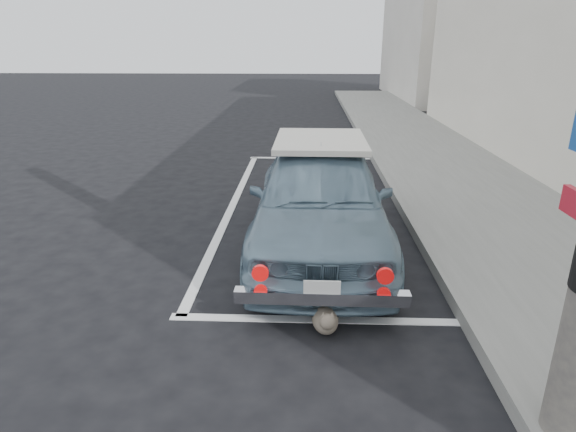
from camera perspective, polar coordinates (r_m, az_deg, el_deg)
name	(u,v)px	position (r m, az deg, el deg)	size (l,w,h in m)	color
ground	(275,294)	(5.23, -1.51, -9.22)	(80.00, 80.00, 0.00)	black
sidewalk	(506,225)	(7.58, 24.45, -1.01)	(2.80, 40.00, 0.15)	slate
building_far	(438,10)	(25.34, 17.31, 22.28)	(3.50, 10.00, 8.00)	beige
pline_rear	(323,320)	(4.79, 4.22, -12.17)	(3.00, 0.12, 0.01)	silver
pline_front	(314,158)	(11.35, 3.12, 6.86)	(3.00, 0.12, 0.01)	silver
pline_side	(233,205)	(8.07, -6.55, 1.36)	(0.12, 7.00, 0.01)	silver
retro_coupe	(320,195)	(6.14, 3.79, 2.46)	(1.71, 4.17, 1.41)	slate
cat	(326,319)	(4.56, 4.47, -12.03)	(0.27, 0.56, 0.30)	#77655B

